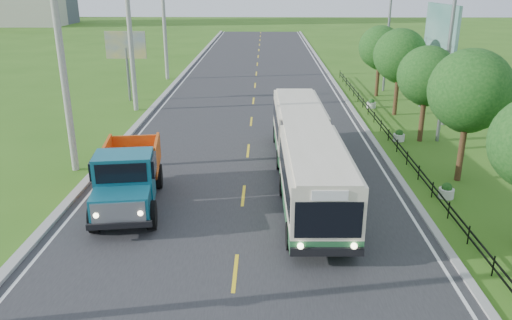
{
  "coord_description": "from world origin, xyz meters",
  "views": [
    {
      "loc": [
        0.91,
        -13.53,
        8.64
      ],
      "look_at": [
        0.55,
        5.26,
        1.9
      ],
      "focal_mm": 35.0,
      "sensor_mm": 36.0,
      "label": 1
    }
  ],
  "objects_px": {
    "pole_mid": "(131,37)",
    "tree_fifth": "(400,58)",
    "tree_third": "(470,94)",
    "planter_near": "(446,191)",
    "billboard_left": "(126,50)",
    "streetlight_far": "(386,31)",
    "dump_truck": "(128,173)",
    "bus": "(306,148)",
    "pole_near": "(63,65)",
    "planter_far": "(371,104)",
    "streetlight_mid": "(445,55)",
    "planter_mid": "(399,136)",
    "pole_far": "(165,23)",
    "billboard_right": "(440,35)",
    "tree_fourth": "(427,78)",
    "tree_back": "(380,49)"
  },
  "relations": [
    {
      "from": "pole_mid",
      "to": "tree_fifth",
      "type": "xyz_separation_m",
      "value": [
        18.12,
        -0.86,
        -1.24
      ]
    },
    {
      "from": "pole_mid",
      "to": "tree_third",
      "type": "relative_size",
      "value": 1.67
    },
    {
      "from": "planter_near",
      "to": "billboard_left",
      "type": "xyz_separation_m",
      "value": [
        -18.1,
        18.0,
        3.58
      ]
    },
    {
      "from": "streetlight_far",
      "to": "dump_truck",
      "type": "relative_size",
      "value": 1.44
    },
    {
      "from": "bus",
      "to": "streetlight_far",
      "type": "bearing_deg",
      "value": 67.62
    },
    {
      "from": "pole_mid",
      "to": "planter_near",
      "type": "bearing_deg",
      "value": -41.65
    },
    {
      "from": "pole_near",
      "to": "planter_far",
      "type": "height_order",
      "value": "pole_near"
    },
    {
      "from": "streetlight_mid",
      "to": "planter_mid",
      "type": "relative_size",
      "value": 13.54
    },
    {
      "from": "billboard_left",
      "to": "pole_mid",
      "type": "bearing_deg",
      "value": -67.58
    },
    {
      "from": "pole_near",
      "to": "streetlight_mid",
      "type": "distance_m",
      "value": 19.56
    },
    {
      "from": "planter_near",
      "to": "dump_truck",
      "type": "bearing_deg",
      "value": -175.27
    },
    {
      "from": "billboard_left",
      "to": "pole_far",
      "type": "bearing_deg",
      "value": 82.17
    },
    {
      "from": "pole_near",
      "to": "bus",
      "type": "height_order",
      "value": "pole_near"
    },
    {
      "from": "pole_near",
      "to": "pole_mid",
      "type": "height_order",
      "value": "same"
    },
    {
      "from": "pole_near",
      "to": "dump_truck",
      "type": "xyz_separation_m",
      "value": [
        3.7,
        -4.09,
        -3.66
      ]
    },
    {
      "from": "dump_truck",
      "to": "planter_mid",
      "type": "bearing_deg",
      "value": 26.51
    },
    {
      "from": "bus",
      "to": "dump_truck",
      "type": "xyz_separation_m",
      "value": [
        -7.28,
        -2.59,
        -0.25
      ]
    },
    {
      "from": "planter_mid",
      "to": "billboard_right",
      "type": "height_order",
      "value": "billboard_right"
    },
    {
      "from": "streetlight_mid",
      "to": "bus",
      "type": "bearing_deg",
      "value": -140.62
    },
    {
      "from": "bus",
      "to": "planter_mid",
      "type": "bearing_deg",
      "value": 46.63
    },
    {
      "from": "pole_near",
      "to": "dump_truck",
      "type": "bearing_deg",
      "value": -47.87
    },
    {
      "from": "tree_fourth",
      "to": "planter_mid",
      "type": "relative_size",
      "value": 8.06
    },
    {
      "from": "pole_mid",
      "to": "planter_near",
      "type": "relative_size",
      "value": 14.93
    },
    {
      "from": "streetlight_mid",
      "to": "billboard_right",
      "type": "xyz_separation_m",
      "value": [
        1.66,
        6.0,
        0.44
      ]
    },
    {
      "from": "streetlight_far",
      "to": "billboard_right",
      "type": "relative_size",
      "value": 1.24
    },
    {
      "from": "pole_near",
      "to": "planter_near",
      "type": "height_order",
      "value": "pole_near"
    },
    {
      "from": "pole_near",
      "to": "pole_far",
      "type": "relative_size",
      "value": 1.0
    },
    {
      "from": "planter_mid",
      "to": "dump_truck",
      "type": "distance_m",
      "value": 16.04
    },
    {
      "from": "streetlight_mid",
      "to": "dump_truck",
      "type": "height_order",
      "value": "streetlight_mid"
    },
    {
      "from": "billboard_left",
      "to": "dump_truck",
      "type": "xyz_separation_m",
      "value": [
        4.94,
        -19.09,
        -2.43
      ]
    },
    {
      "from": "tree_fifth",
      "to": "planter_mid",
      "type": "height_order",
      "value": "tree_fifth"
    },
    {
      "from": "tree_fourth",
      "to": "bus",
      "type": "distance_m",
      "value": 9.93
    },
    {
      "from": "billboard_left",
      "to": "dump_truck",
      "type": "bearing_deg",
      "value": -75.5
    },
    {
      "from": "planter_mid",
      "to": "billboard_left",
      "type": "xyz_separation_m",
      "value": [
        -18.1,
        10.0,
        3.58
      ]
    },
    {
      "from": "pole_near",
      "to": "streetlight_far",
      "type": "height_order",
      "value": "pole_near"
    },
    {
      "from": "streetlight_far",
      "to": "dump_truck",
      "type": "height_order",
      "value": "streetlight_far"
    },
    {
      "from": "pole_far",
      "to": "dump_truck",
      "type": "distance_m",
      "value": 28.57
    },
    {
      "from": "tree_fifth",
      "to": "streetlight_mid",
      "type": "height_order",
      "value": "streetlight_mid"
    },
    {
      "from": "tree_fifth",
      "to": "bus",
      "type": "bearing_deg",
      "value": -119.44
    },
    {
      "from": "tree_fifth",
      "to": "tree_back",
      "type": "relative_size",
      "value": 1.05
    },
    {
      "from": "pole_far",
      "to": "tree_fourth",
      "type": "relative_size",
      "value": 1.85
    },
    {
      "from": "streetlight_mid",
      "to": "tree_fifth",
      "type": "bearing_deg",
      "value": 97.29
    },
    {
      "from": "planter_near",
      "to": "billboard_left",
      "type": "bearing_deg",
      "value": 135.16
    },
    {
      "from": "pole_mid",
      "to": "dump_truck",
      "type": "bearing_deg",
      "value": -77.05
    },
    {
      "from": "pole_far",
      "to": "planter_near",
      "type": "relative_size",
      "value": 14.93
    },
    {
      "from": "planter_mid",
      "to": "streetlight_far",
      "type": "bearing_deg",
      "value": 81.7
    },
    {
      "from": "pole_mid",
      "to": "planter_far",
      "type": "xyz_separation_m",
      "value": [
        16.86,
        1.0,
        -4.81
      ]
    },
    {
      "from": "streetlight_mid",
      "to": "dump_truck",
      "type": "distance_m",
      "value": 18.05
    },
    {
      "from": "tree_fifth",
      "to": "planter_far",
      "type": "distance_m",
      "value": 4.21
    },
    {
      "from": "streetlight_far",
      "to": "streetlight_mid",
      "type": "bearing_deg",
      "value": -90.0
    }
  ]
}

